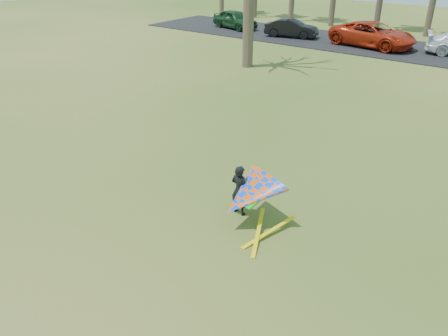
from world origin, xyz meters
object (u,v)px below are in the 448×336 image
Objects in this scene: car_1 at (291,28)px; car_0 at (235,19)px; car_2 at (373,35)px; kite_flyer at (248,195)px.

car_0 is at bearing 71.45° from car_1.
car_1 is at bearing -81.18° from car_0.
car_2 is at bearing -76.72° from car_0.
car_2 is (6.16, 0.37, 0.16)m from car_1.
car_2 is 2.46× the size of kite_flyer.
car_0 is at bearing 126.20° from kite_flyer.
kite_flyer is (11.22, -22.56, 0.12)m from car_1.
kite_flyer reaches higher than car_0.
car_0 is 11.81m from car_2.
kite_flyer is (16.88, -23.07, 0.04)m from car_0.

